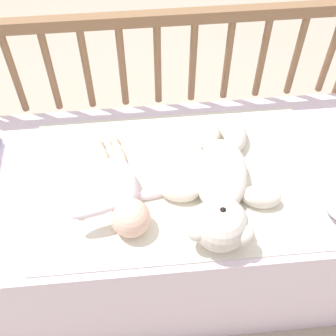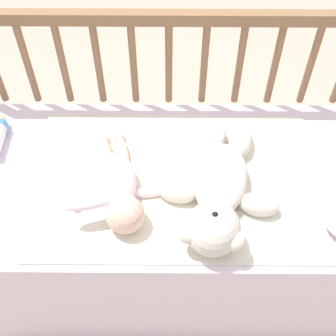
# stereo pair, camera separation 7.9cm
# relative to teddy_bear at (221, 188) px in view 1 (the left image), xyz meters

# --- Properties ---
(ground_plane) EXTENTS (12.00, 12.00, 0.00)m
(ground_plane) POSITION_rel_teddy_bear_xyz_m (-0.13, 0.09, -0.60)
(ground_plane) COLOR tan
(crib_mattress) EXTENTS (1.24, 0.58, 0.54)m
(crib_mattress) POSITION_rel_teddy_bear_xyz_m (-0.13, 0.09, -0.33)
(crib_mattress) COLOR silver
(crib_mattress) RESTS_ON ground_plane
(crib_rail) EXTENTS (1.24, 0.04, 0.87)m
(crib_rail) POSITION_rel_teddy_bear_xyz_m (-0.13, 0.40, 0.03)
(crib_rail) COLOR brown
(crib_rail) RESTS_ON ground_plane
(blanket) EXTENTS (0.79, 0.51, 0.01)m
(blanket) POSITION_rel_teddy_bear_xyz_m (-0.11, 0.07, -0.05)
(blanket) COLOR silver
(blanket) RESTS_ON crib_mattress
(teddy_bear) EXTENTS (0.33, 0.47, 0.14)m
(teddy_bear) POSITION_rel_teddy_bear_xyz_m (0.00, 0.00, 0.00)
(teddy_bear) COLOR silver
(teddy_bear) RESTS_ON crib_mattress
(baby) EXTENTS (0.29, 0.36, 0.10)m
(baby) POSITION_rel_teddy_bear_xyz_m (-0.26, 0.02, -0.01)
(baby) COLOR white
(baby) RESTS_ON crib_mattress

